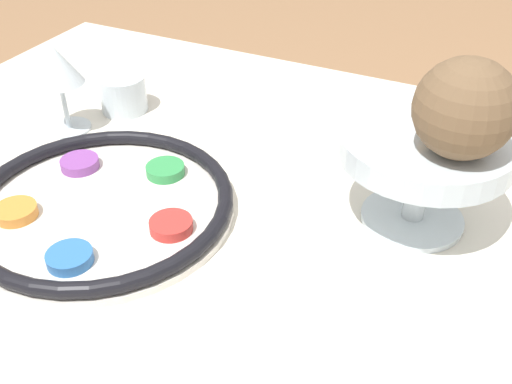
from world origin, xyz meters
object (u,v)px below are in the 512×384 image
object	(u,v)px
seder_plate	(102,204)
fruit_stand	(424,154)
wine_glass	(57,69)
coconut	(465,109)
cup_near	(123,94)
orange_fruit	(461,94)
cup_mid	(431,124)

from	to	relation	value
seder_plate	fruit_stand	world-z (taller)	fruit_stand
seder_plate	wine_glass	distance (m)	0.26
seder_plate	fruit_stand	distance (m)	0.41
fruit_stand	coconut	distance (m)	0.10
coconut	wine_glass	bearing A→B (deg)	177.47
coconut	cup_near	xyz separation A→B (m)	(-0.55, 0.12, -0.15)
seder_plate	wine_glass	world-z (taller)	wine_glass
seder_plate	wine_glass	size ratio (longest dim) A/B	2.45
fruit_stand	cup_near	world-z (taller)	fruit_stand
wine_glass	coconut	bearing A→B (deg)	-2.53
cup_near	wine_glass	bearing A→B (deg)	-114.61
seder_plate	cup_near	xyz separation A→B (m)	(-0.15, 0.25, 0.02)
orange_fruit	coconut	xyz separation A→B (m)	(0.01, -0.07, 0.02)
wine_glass	coconut	xyz separation A→B (m)	(0.59, -0.03, 0.08)
cup_near	cup_mid	distance (m)	0.50
coconut	seder_plate	bearing A→B (deg)	-162.12
seder_plate	cup_mid	bearing A→B (deg)	47.26
wine_glass	cup_mid	size ratio (longest dim) A/B	1.81
wine_glass	cup_mid	world-z (taller)	wine_glass
coconut	fruit_stand	bearing A→B (deg)	140.45
fruit_stand	cup_near	xyz separation A→B (m)	(-0.51, 0.09, -0.07)
fruit_stand	cup_mid	bearing A→B (deg)	97.03
fruit_stand	cup_mid	world-z (taller)	fruit_stand
orange_fruit	cup_mid	world-z (taller)	orange_fruit
coconut	cup_mid	size ratio (longest dim) A/B	1.43
seder_plate	wine_glass	xyz separation A→B (m)	(-0.19, 0.16, 0.09)
fruit_stand	cup_near	distance (m)	0.53
fruit_stand	cup_mid	distance (m)	0.22
wine_glass	orange_fruit	world-z (taller)	orange_fruit
coconut	cup_mid	distance (m)	0.29
seder_plate	cup_mid	world-z (taller)	cup_mid
coconut	cup_mid	bearing A→B (deg)	104.51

